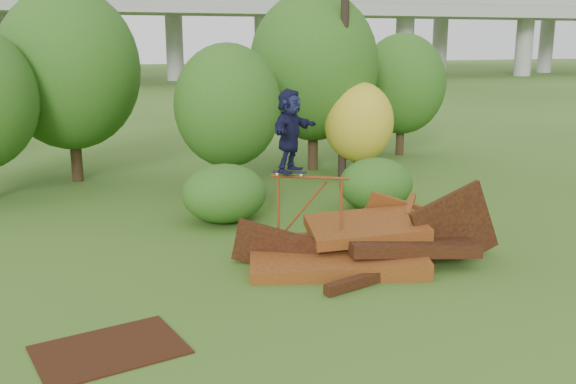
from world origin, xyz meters
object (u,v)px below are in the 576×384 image
object	(u,v)px
scrap_pile	(363,246)
skater	(290,131)
flat_plate	(109,350)
utility_pole	(345,24)

from	to	relation	value
scrap_pile	skater	bearing A→B (deg)	155.99
scrap_pile	flat_plate	size ratio (longest dim) A/B	2.66
flat_plate	utility_pole	bearing A→B (deg)	49.51
scrap_pile	utility_pole	bearing A→B (deg)	67.92
flat_plate	utility_pole	distance (m)	14.45
skater	flat_plate	xyz separation A→B (m)	(-4.07, -2.91, -2.83)
skater	flat_plate	distance (m)	5.75
skater	flat_plate	size ratio (longest dim) A/B	0.80
scrap_pile	flat_plate	bearing A→B (deg)	-157.68
skater	utility_pole	size ratio (longest dim) A/B	0.17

